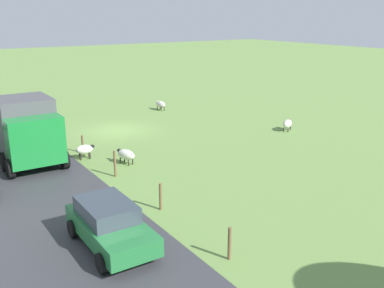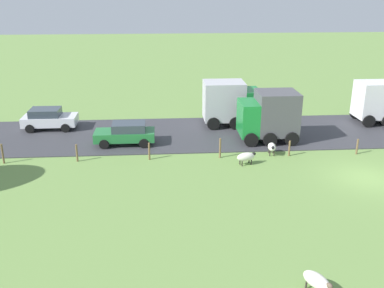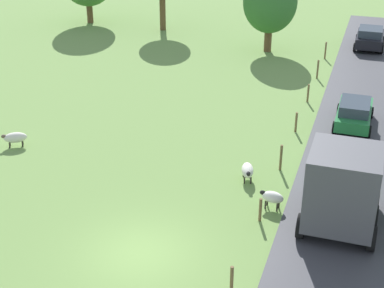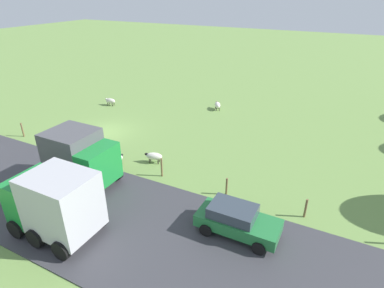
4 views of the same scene
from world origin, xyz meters
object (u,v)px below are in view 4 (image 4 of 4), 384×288
(sheep_0, at_px, (110,101))
(sheep_3, at_px, (154,156))
(truck_1, at_px, (55,202))
(sheep_2, at_px, (217,105))
(car_0, at_px, (237,220))
(sheep_1, at_px, (117,159))
(truck_2, at_px, (80,158))

(sheep_0, bearing_deg, sheep_3, 52.99)
(truck_1, bearing_deg, sheep_3, 178.41)
(sheep_2, distance_m, car_0, 17.92)
(sheep_1, distance_m, truck_1, 6.90)
(sheep_2, height_order, sheep_3, sheep_3)
(car_0, bearing_deg, truck_1, -63.10)
(sheep_1, relative_size, truck_2, 0.27)
(sheep_0, distance_m, sheep_3, 13.43)
(sheep_0, relative_size, car_0, 0.30)
(sheep_1, xyz_separation_m, sheep_2, (-13.51, 1.67, -0.05))
(sheep_1, distance_m, sheep_2, 13.61)
(sheep_3, relative_size, car_0, 0.32)
(sheep_2, height_order, truck_2, truck_2)
(truck_2, bearing_deg, sheep_0, -145.94)
(truck_1, height_order, car_0, truck_1)
(sheep_3, height_order, truck_2, truck_2)
(sheep_3, height_order, car_0, car_0)
(truck_2, bearing_deg, sheep_1, 171.74)
(sheep_0, bearing_deg, sheep_1, 42.35)
(sheep_3, bearing_deg, sheep_2, -178.58)
(sheep_1, relative_size, truck_1, 0.25)
(sheep_2, bearing_deg, sheep_1, -7.07)
(sheep_3, distance_m, car_0, 8.61)
(sheep_0, xyz_separation_m, sheep_2, (-3.91, 10.42, 0.01))
(sheep_2, xyz_separation_m, car_0, (16.10, 7.85, 0.36))
(sheep_3, xyz_separation_m, truck_1, (8.06, -0.22, 1.35))
(sheep_3, bearing_deg, sheep_1, -52.43)
(sheep_0, height_order, car_0, car_0)
(sheep_3, relative_size, truck_2, 0.33)
(sheep_2, distance_m, truck_1, 20.09)
(sheep_0, bearing_deg, car_0, 56.30)
(sheep_1, distance_m, car_0, 9.88)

